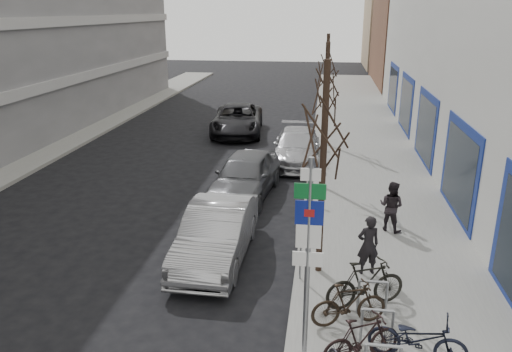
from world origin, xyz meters
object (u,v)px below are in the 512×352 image
(tree_near, at_px, (325,120))
(lane_car, at_px, (237,119))
(parked_car_back, at_px, (297,147))
(meter_mid, at_px, (309,180))
(bike_mid_curb, at_px, (418,335))
(bike_mid_inner, at_px, (365,283))
(pedestrian_near, at_px, (368,245))
(tree_far, at_px, (327,64))
(parked_car_mid, at_px, (245,175))
(meter_front, at_px, (301,251))
(meter_back, at_px, (314,141))
(bike_far_inner, at_px, (349,303))
(bike_near_right, at_px, (362,339))
(tree_mid, at_px, (327,82))
(highway_sign_pole, at_px, (308,251))
(pedestrian_far, at_px, (391,206))
(parked_car_front, at_px, (216,233))
(bike_rack, at_px, (377,323))

(tree_near, distance_m, lane_car, 16.23)
(tree_near, bearing_deg, parked_car_back, 96.81)
(tree_near, bearing_deg, meter_mid, 95.14)
(bike_mid_curb, xyz_separation_m, bike_mid_inner, (-0.86, 1.74, 0.02))
(pedestrian_near, bearing_deg, tree_far, -100.96)
(parked_car_mid, distance_m, lane_car, 9.87)
(meter_front, relative_size, parked_car_back, 0.25)
(meter_back, relative_size, bike_far_inner, 0.75)
(tree_near, relative_size, bike_near_right, 3.31)
(tree_mid, bearing_deg, bike_near_right, -85.04)
(tree_far, bearing_deg, bike_far_inner, -87.47)
(bike_mid_curb, distance_m, parked_car_back, 13.68)
(meter_front, height_order, meter_mid, same)
(highway_sign_pole, relative_size, meter_mid, 3.31)
(meter_front, height_order, pedestrian_far, pedestrian_far)
(meter_front, xyz_separation_m, meter_back, (0.00, 11.00, 0.00))
(parked_car_mid, bearing_deg, tree_far, 75.56)
(parked_car_front, height_order, pedestrian_near, pedestrian_near)
(bike_rack, relative_size, parked_car_back, 0.45)
(tree_mid, distance_m, bike_far_inner, 9.45)
(tree_far, height_order, parked_car_mid, tree_far)
(highway_sign_pole, distance_m, bike_near_right, 2.10)
(meter_front, xyz_separation_m, bike_mid_inner, (1.51, -1.02, -0.18))
(meter_front, bearing_deg, meter_back, 90.00)
(highway_sign_pole, relative_size, bike_rack, 1.86)
(parked_car_front, distance_m, parked_car_back, 9.66)
(bike_rack, relative_size, meter_back, 1.78)
(pedestrian_near, bearing_deg, bike_mid_curb, 85.91)
(bike_mid_curb, bearing_deg, lane_car, 29.81)
(highway_sign_pole, relative_size, pedestrian_near, 2.67)
(meter_front, bearing_deg, bike_near_right, -66.06)
(meter_mid, relative_size, parked_car_front, 0.27)
(meter_mid, distance_m, meter_back, 5.50)
(tree_mid, relative_size, meter_back, 4.33)
(tree_mid, distance_m, pedestrian_near, 7.31)
(tree_near, bearing_deg, bike_mid_inner, -55.13)
(tree_mid, relative_size, bike_near_right, 3.31)
(meter_mid, xyz_separation_m, parked_car_front, (-2.35, -4.47, -0.15))
(tree_near, xyz_separation_m, pedestrian_far, (2.10, 2.80, -3.16))
(bike_near_right, relative_size, parked_car_back, 0.33)
(parked_car_back, height_order, lane_car, lane_car)
(meter_front, relative_size, pedestrian_far, 0.80)
(tree_mid, bearing_deg, bike_rack, -82.72)
(highway_sign_pole, relative_size, parked_car_mid, 0.88)
(bike_far_inner, height_order, lane_car, lane_car)
(highway_sign_pole, distance_m, meter_back, 14.10)
(meter_front, bearing_deg, tree_mid, 86.32)
(tree_mid, relative_size, pedestrian_near, 3.50)
(highway_sign_pole, xyz_separation_m, bike_mid_inner, (1.26, 1.99, -1.72))
(parked_car_front, distance_m, parked_car_mid, 4.95)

